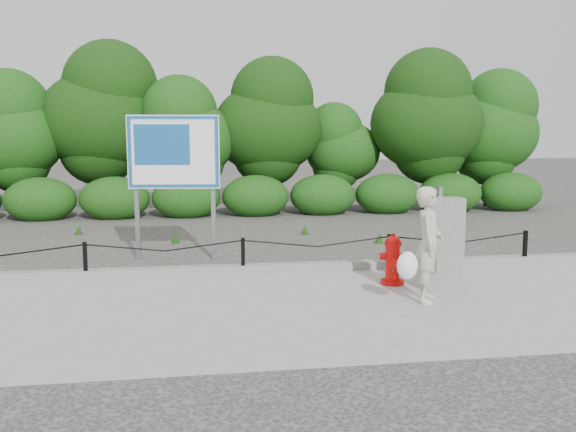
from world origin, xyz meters
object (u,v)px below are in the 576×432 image
(pedestrian, at_px, (427,246))
(utility_cabinet, at_px, (444,244))
(advertising_sign, at_px, (173,159))
(fire_hydrant, at_px, (393,260))

(pedestrian, xyz_separation_m, utility_cabinet, (0.49, 0.59, -0.09))
(pedestrian, bearing_deg, advertising_sign, 67.70)
(fire_hydrant, bearing_deg, pedestrian, -64.90)
(utility_cabinet, relative_size, advertising_sign, 0.56)
(utility_cabinet, bearing_deg, fire_hydrant, 148.19)
(fire_hydrant, xyz_separation_m, pedestrian, (0.13, -1.03, 0.40))
(fire_hydrant, height_order, utility_cabinet, utility_cabinet)
(utility_cabinet, xyz_separation_m, advertising_sign, (-3.98, 3.17, 1.15))
(fire_hydrant, distance_m, pedestrian, 1.12)
(pedestrian, relative_size, advertising_sign, 0.59)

